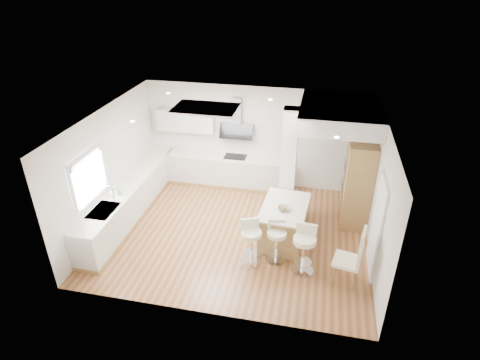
% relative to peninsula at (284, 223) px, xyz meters
% --- Properties ---
extents(ground, '(6.00, 6.00, 0.00)m').
position_rel_peninsula_xyz_m(ground, '(-1.11, 0.02, -0.45)').
color(ground, '#A2663C').
rests_on(ground, ground).
extents(ceiling, '(6.00, 5.00, 0.02)m').
position_rel_peninsula_xyz_m(ceiling, '(-1.11, 0.02, -0.45)').
color(ceiling, white).
rests_on(ceiling, ground).
extents(wall_back, '(6.00, 0.04, 2.80)m').
position_rel_peninsula_xyz_m(wall_back, '(-1.11, 2.52, 0.95)').
color(wall_back, silver).
rests_on(wall_back, ground).
extents(wall_left, '(0.04, 5.00, 2.80)m').
position_rel_peninsula_xyz_m(wall_left, '(-4.11, 0.02, 0.95)').
color(wall_left, silver).
rests_on(wall_left, ground).
extents(wall_right, '(0.04, 5.00, 2.80)m').
position_rel_peninsula_xyz_m(wall_right, '(1.89, 0.02, 0.95)').
color(wall_right, silver).
rests_on(wall_right, ground).
extents(skylight, '(4.10, 2.10, 0.06)m').
position_rel_peninsula_xyz_m(skylight, '(-1.90, 0.62, 2.32)').
color(skylight, white).
rests_on(skylight, ground).
extents(window_left, '(0.06, 1.28, 1.07)m').
position_rel_peninsula_xyz_m(window_left, '(-4.06, -0.88, 1.24)').
color(window_left, white).
rests_on(window_left, ground).
extents(doorway_right, '(0.05, 1.00, 2.10)m').
position_rel_peninsula_xyz_m(doorway_right, '(1.87, -0.58, 0.55)').
color(doorway_right, '#463D37').
rests_on(doorway_right, ground).
extents(counter_left, '(0.63, 4.50, 1.35)m').
position_rel_peninsula_xyz_m(counter_left, '(-3.81, 0.25, 0.01)').
color(counter_left, '#A47F46').
rests_on(counter_left, ground).
extents(counter_back, '(3.62, 0.63, 2.50)m').
position_rel_peninsula_xyz_m(counter_back, '(-2.02, 2.24, 0.24)').
color(counter_back, '#A47F46').
rests_on(counter_back, ground).
extents(pillar, '(0.35, 0.35, 2.80)m').
position_rel_peninsula_xyz_m(pillar, '(-0.06, 0.97, 0.95)').
color(pillar, white).
rests_on(pillar, ground).
extents(soffit, '(1.78, 2.20, 0.40)m').
position_rel_peninsula_xyz_m(soffit, '(0.99, 1.42, 2.15)').
color(soffit, white).
rests_on(soffit, ground).
extents(oven_column, '(0.63, 1.21, 2.10)m').
position_rel_peninsula_xyz_m(oven_column, '(1.57, 1.25, 0.60)').
color(oven_column, '#A47F46').
rests_on(oven_column, ground).
extents(peninsula, '(1.07, 1.53, 0.96)m').
position_rel_peninsula_xyz_m(peninsula, '(0.00, 0.00, 0.00)').
color(peninsula, '#A47F46').
rests_on(peninsula, ground).
extents(bar_stool_a, '(0.58, 0.58, 0.99)m').
position_rel_peninsula_xyz_m(bar_stool_a, '(-0.58, -0.91, 0.11)').
color(bar_stool_a, silver).
rests_on(bar_stool_a, ground).
extents(bar_stool_b, '(0.51, 0.51, 0.95)m').
position_rel_peninsula_xyz_m(bar_stool_b, '(-0.07, -0.76, 0.08)').
color(bar_stool_b, silver).
rests_on(bar_stool_b, ground).
extents(bar_stool_c, '(0.51, 0.51, 1.06)m').
position_rel_peninsula_xyz_m(bar_stool_c, '(0.51, -0.97, 0.14)').
color(bar_stool_c, silver).
rests_on(bar_stool_c, ground).
extents(dining_chair, '(0.59, 0.59, 1.29)m').
position_rel_peninsula_xyz_m(dining_chair, '(1.45, -1.16, 0.24)').
color(dining_chair, '#F4EDC6').
rests_on(dining_chair, ground).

